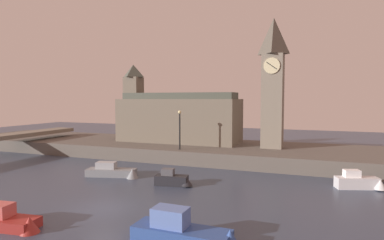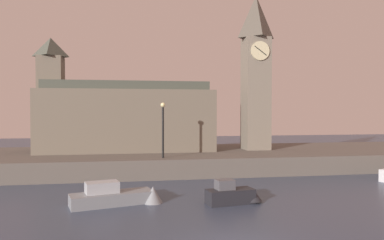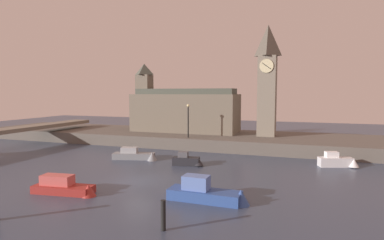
# 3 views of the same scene
# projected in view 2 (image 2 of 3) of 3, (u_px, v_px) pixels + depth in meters

# --- Properties ---
(far_embankment) EXTENTS (70.00, 12.00, 1.50)m
(far_embankment) POSITION_uv_depth(u_px,v_px,m) (173.00, 159.00, 32.89)
(far_embankment) COLOR #5B544C
(far_embankment) RESTS_ON ground
(clock_tower) EXTENTS (2.49, 2.52, 14.34)m
(clock_tower) POSITION_uv_depth(u_px,v_px,m) (256.00, 69.00, 34.20)
(clock_tower) COLOR slate
(clock_tower) RESTS_ON far_embankment
(parliament_hall) EXTENTS (15.44, 5.66, 10.02)m
(parliament_hall) POSITION_uv_depth(u_px,v_px,m) (122.00, 116.00, 33.33)
(parliament_hall) COLOR #6B6051
(parliament_hall) RESTS_ON far_embankment
(streetlamp) EXTENTS (0.36, 0.36, 4.23)m
(streetlamp) POSITION_uv_depth(u_px,v_px,m) (163.00, 124.00, 27.91)
(streetlamp) COLOR black
(streetlamp) RESTS_ON far_embankment
(boat_cruiser_grey) EXTENTS (5.31, 2.53, 1.45)m
(boat_cruiser_grey) POSITION_uv_depth(u_px,v_px,m) (121.00, 196.00, 19.96)
(boat_cruiser_grey) COLOR gray
(boat_cruiser_grey) RESTS_ON ground
(boat_barge_dark) EXTENTS (3.25, 1.49, 1.33)m
(boat_barge_dark) POSITION_uv_depth(u_px,v_px,m) (234.00, 195.00, 20.11)
(boat_barge_dark) COLOR #232328
(boat_barge_dark) RESTS_ON ground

